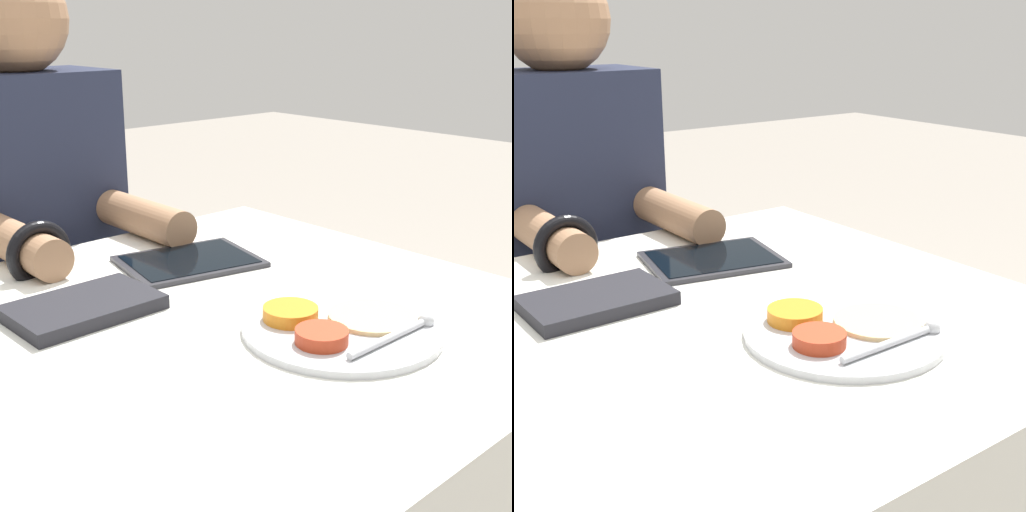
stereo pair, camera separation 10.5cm
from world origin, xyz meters
TOP-DOWN VIEW (x-y plane):
  - thali_tray at (0.12, -0.15)m, footprint 0.26×0.26m
  - red_notebook at (-0.09, 0.13)m, footprint 0.20×0.13m
  - tablet_device at (0.15, 0.20)m, footprint 0.25×0.21m
  - person_diner at (0.06, 0.60)m, footprint 0.34×0.44m

SIDE VIEW (x-z plane):
  - person_diner at x=0.06m, z-range -0.02..1.22m
  - tablet_device at x=0.15m, z-range 0.75..0.76m
  - red_notebook at x=-0.09m, z-range 0.75..0.77m
  - thali_tray at x=0.12m, z-range 0.74..0.77m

